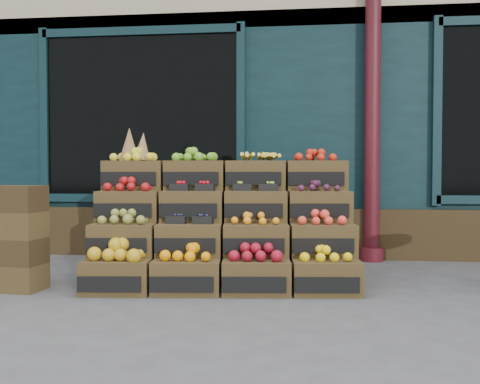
# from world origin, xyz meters

# --- Properties ---
(ground) EXTENTS (60.00, 60.00, 0.00)m
(ground) POSITION_xyz_m (0.00, 0.00, 0.00)
(ground) COLOR #4B4B4E
(ground) RESTS_ON ground
(shop_facade) EXTENTS (12.00, 6.24, 4.80)m
(shop_facade) POSITION_xyz_m (0.00, 5.11, 2.40)
(shop_facade) COLOR black
(shop_facade) RESTS_ON ground
(crate_display) EXTENTS (2.46, 1.37, 1.48)m
(crate_display) POSITION_xyz_m (-0.36, 0.66, 0.46)
(crate_display) COLOR #43331A
(crate_display) RESTS_ON ground
(spare_crates) EXTENTS (0.49, 0.36, 0.92)m
(spare_crates) POSITION_xyz_m (-2.11, 0.09, 0.46)
(spare_crates) COLOR #43331A
(spare_crates) RESTS_ON ground
(shopkeeper) EXTENTS (0.75, 0.57, 1.84)m
(shopkeeper) POSITION_xyz_m (-2.09, 2.69, 0.92)
(shopkeeper) COLOR #1A5C2B
(shopkeeper) RESTS_ON ground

